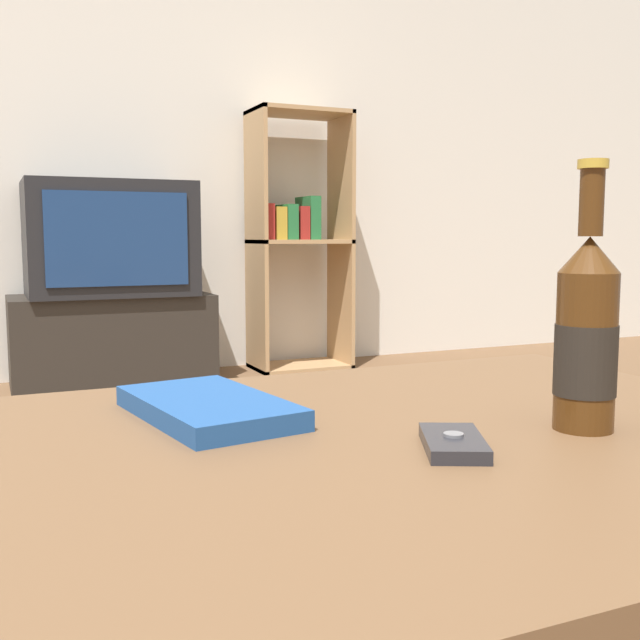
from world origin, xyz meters
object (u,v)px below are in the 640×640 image
(bookshelf, at_px, (296,236))
(tv_stand, at_px, (113,340))
(television, at_px, (110,239))
(beer_bottle, at_px, (586,335))
(cell_phone, at_px, (453,443))
(table_book, at_px, (208,407))

(bookshelf, bearing_deg, tv_stand, -175.42)
(television, relative_size, bookshelf, 0.55)
(bookshelf, relative_size, beer_bottle, 4.36)
(cell_phone, bearing_deg, bookshelf, 96.31)
(bookshelf, xyz_separation_m, cell_phone, (-1.00, -2.88, -0.21))
(television, bearing_deg, cell_phone, -91.61)
(television, xyz_separation_m, cell_phone, (-0.08, -2.80, -0.19))
(television, distance_m, cell_phone, 2.81)
(tv_stand, height_order, table_book, table_book)
(television, height_order, bookshelf, bookshelf)
(television, height_order, cell_phone, television)
(tv_stand, bearing_deg, cell_phone, -91.61)
(cell_phone, bearing_deg, table_book, 154.65)
(tv_stand, distance_m, television, 0.45)
(television, relative_size, table_book, 2.63)
(tv_stand, bearing_deg, beer_bottle, -87.99)
(bookshelf, height_order, table_book, bookshelf)
(tv_stand, height_order, cell_phone, cell_phone)
(bookshelf, xyz_separation_m, table_book, (-1.19, -2.65, -0.20))
(tv_stand, xyz_separation_m, bookshelf, (0.93, 0.07, 0.47))
(bookshelf, height_order, beer_bottle, bookshelf)
(table_book, bearing_deg, television, 75.11)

